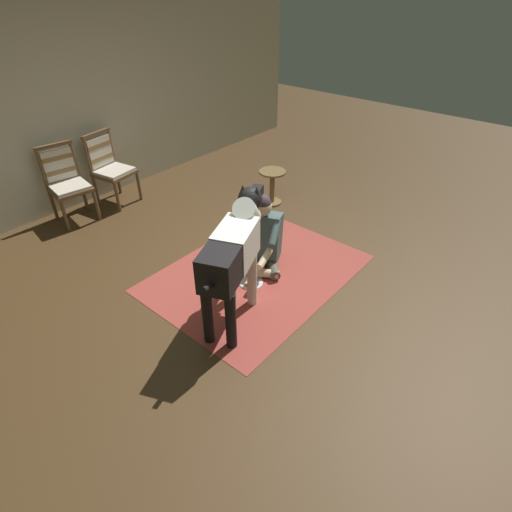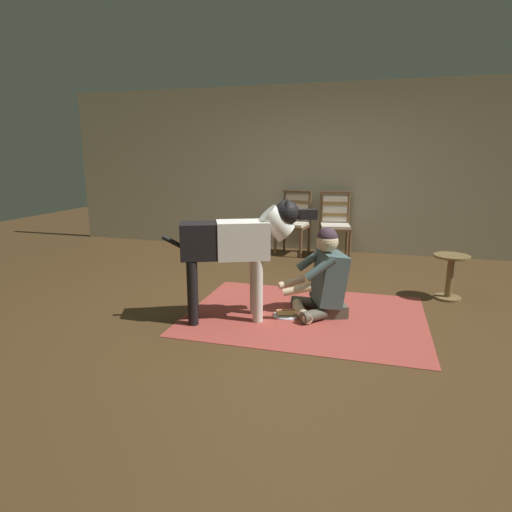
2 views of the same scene
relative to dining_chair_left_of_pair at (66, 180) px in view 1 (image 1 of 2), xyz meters
The scene contains 9 objects.
ground_plane 2.84m from the dining_chair_left_of_pair, 81.65° to the right, with size 15.33×15.33×0.00m, color #463019.
back_wall 0.93m from the dining_chair_left_of_pair, 41.65° to the left, with size 8.86×0.10×2.60m, color beige.
area_rug 2.81m from the dining_chair_left_of_pair, 77.00° to the right, with size 2.26×1.69×0.01m, color #9A3C33.
dining_chair_left_of_pair is the anchor object (origin of this frame).
dining_chair_right_of_pair 0.63m from the dining_chair_left_of_pair, ahead, with size 0.53×0.53×0.98m.
person_sitting_on_floor 2.74m from the dining_chair_left_of_pair, 73.33° to the right, with size 0.71×0.62×0.86m.
large_dog 2.95m from the dining_chair_left_of_pair, 89.81° to the right, with size 1.33×0.67×1.14m.
hot_dog_on_plate 2.84m from the dining_chair_left_of_pair, 80.74° to the right, with size 0.26×0.26×0.06m.
round_side_table 2.71m from the dining_chair_left_of_pair, 41.11° to the right, with size 0.37×0.37×0.49m.
Camera 1 is at (-2.52, -2.25, 2.74)m, focal length 28.66 mm.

